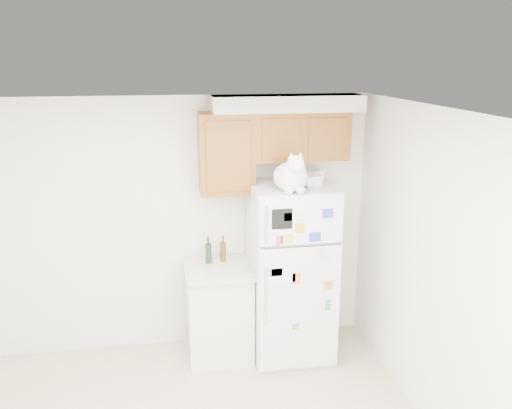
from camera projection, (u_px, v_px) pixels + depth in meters
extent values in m
cube|color=white|center=(174.00, 226.00, 5.27)|extent=(3.80, 0.04, 2.50)
cube|color=white|center=(464.00, 298.00, 3.69)|extent=(0.04, 4.00, 2.50)
cube|color=white|center=(176.00, 120.00, 3.04)|extent=(3.80, 4.00, 0.04)
cube|color=brown|center=(300.00, 135.00, 5.07)|extent=(0.90, 0.33, 0.45)
cube|color=brown|center=(226.00, 154.00, 5.00)|extent=(0.50, 0.33, 0.75)
cube|color=silver|center=(287.00, 103.00, 4.98)|extent=(1.40, 0.37, 0.15)
cube|color=white|center=(291.00, 271.00, 5.20)|extent=(0.76, 0.72, 1.70)
cube|color=white|center=(302.00, 220.00, 4.68)|extent=(0.74, 0.03, 0.44)
cube|color=white|center=(300.00, 309.00, 4.90)|extent=(0.74, 0.03, 1.19)
cube|color=#59595B|center=(301.00, 245.00, 4.74)|extent=(0.74, 0.03, 0.02)
cylinder|color=silver|center=(266.00, 224.00, 4.60)|extent=(0.02, 0.02, 0.32)
cylinder|color=silver|center=(266.00, 296.00, 4.77)|extent=(0.02, 0.02, 0.55)
cube|color=black|center=(282.00, 219.00, 4.62)|extent=(0.18, 0.00, 0.18)
cube|color=white|center=(284.00, 268.00, 4.75)|extent=(0.22, 0.00, 0.28)
cube|color=#2F4FA7|center=(277.00, 272.00, 4.74)|extent=(0.11, 0.00, 0.07)
cube|color=#CD7440|center=(328.00, 285.00, 4.87)|extent=(0.08, 0.00, 0.09)
cube|color=#449651|center=(328.00, 305.00, 4.92)|extent=(0.05, 0.00, 0.11)
cube|color=silver|center=(301.00, 217.00, 4.65)|extent=(0.06, 0.00, 0.08)
cube|color=#5F9D4E|center=(296.00, 326.00, 4.92)|extent=(0.07, 0.00, 0.06)
cube|color=#BB4A7F|center=(279.00, 240.00, 4.67)|extent=(0.06, 0.00, 0.08)
cube|color=orange|center=(296.00, 278.00, 4.79)|extent=(0.07, 0.00, 0.10)
cube|color=gold|center=(299.00, 228.00, 4.67)|extent=(0.08, 0.00, 0.09)
cube|color=#E4B750|center=(287.00, 239.00, 4.68)|extent=(0.11, 0.00, 0.08)
cube|color=#373FC3|center=(328.00, 213.00, 4.68)|extent=(0.10, 0.00, 0.09)
cube|color=white|center=(290.00, 217.00, 4.63)|extent=(0.10, 0.00, 0.07)
cube|color=#3042AA|center=(315.00, 237.00, 4.72)|extent=(0.10, 0.00, 0.09)
cube|color=silver|center=(322.00, 253.00, 4.77)|extent=(0.06, 0.00, 0.05)
cube|color=silver|center=(327.00, 259.00, 4.80)|extent=(0.10, 0.00, 0.05)
cube|color=white|center=(324.00, 222.00, 4.70)|extent=(0.09, 0.00, 0.05)
cube|color=white|center=(219.00, 313.00, 5.25)|extent=(0.60, 0.60, 0.88)
cube|color=beige|center=(219.00, 269.00, 5.11)|extent=(0.64, 0.64, 0.04)
ellipsoid|color=white|center=(290.00, 177.00, 4.75)|extent=(0.30, 0.40, 0.25)
ellipsoid|color=white|center=(294.00, 173.00, 4.63)|extent=(0.22, 0.17, 0.24)
sphere|color=white|center=(296.00, 164.00, 4.54)|extent=(0.15, 0.15, 0.15)
cone|color=white|center=(291.00, 155.00, 4.52)|extent=(0.05, 0.05, 0.06)
cone|color=white|center=(300.00, 155.00, 4.53)|extent=(0.05, 0.05, 0.06)
cone|color=#D88C8C|center=(291.00, 156.00, 4.51)|extent=(0.03, 0.03, 0.03)
cone|color=#D88C8C|center=(301.00, 156.00, 4.52)|extent=(0.03, 0.03, 0.03)
sphere|color=white|center=(297.00, 168.00, 4.49)|extent=(0.06, 0.06, 0.06)
sphere|color=white|center=(289.00, 190.00, 4.61)|extent=(0.08, 0.08, 0.08)
sphere|color=white|center=(300.00, 190.00, 4.63)|extent=(0.08, 0.08, 0.08)
cylinder|color=white|center=(300.00, 182.00, 4.92)|extent=(0.18, 0.25, 0.09)
cube|color=white|center=(312.00, 176.00, 5.12)|extent=(0.22, 0.19, 0.10)
cube|color=white|center=(312.00, 180.00, 4.96)|extent=(0.17, 0.13, 0.09)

